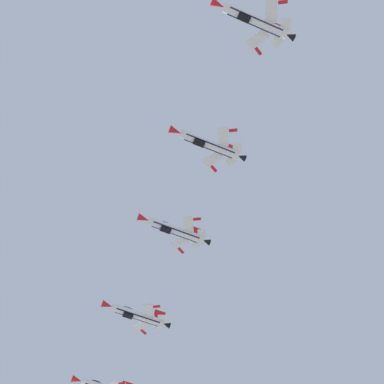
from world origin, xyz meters
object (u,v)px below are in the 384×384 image
(fighter_jet_left_wing, at_px, (254,20))
(fighter_jet_left_outer, at_px, (175,230))
(fighter_jet_right_wing, at_px, (208,144))
(fighter_jet_right_outer, at_px, (137,315))

(fighter_jet_left_wing, bearing_deg, fighter_jet_left_outer, -2.20)
(fighter_jet_right_wing, relative_size, fighter_jet_left_outer, 1.00)
(fighter_jet_right_wing, distance_m, fighter_jet_left_outer, 19.24)
(fighter_jet_right_wing, height_order, fighter_jet_left_outer, fighter_jet_right_wing)
(fighter_jet_left_outer, distance_m, fighter_jet_right_outer, 22.34)
(fighter_jet_left_wing, relative_size, fighter_jet_right_outer, 1.00)
(fighter_jet_left_outer, bearing_deg, fighter_jet_left_wing, 177.80)
(fighter_jet_left_outer, height_order, fighter_jet_right_outer, fighter_jet_left_outer)
(fighter_jet_right_wing, relative_size, fighter_jet_right_outer, 1.00)
(fighter_jet_left_wing, height_order, fighter_jet_left_outer, fighter_jet_left_wing)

